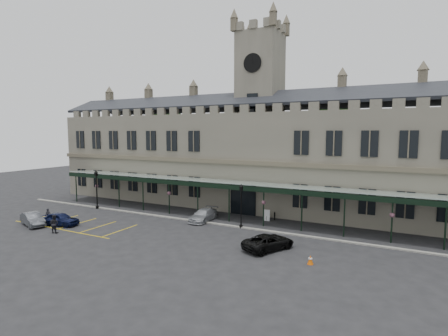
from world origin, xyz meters
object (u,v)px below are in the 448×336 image
at_px(lamp_post_left, 96,186).
at_px(sign_board, 266,215).
at_px(car_left_b, 33,219).
at_px(person_a, 48,216).
at_px(station_building, 259,157).
at_px(lamp_post_mid, 241,202).
at_px(car_left_a, 60,219).
at_px(car_van, 269,242).
at_px(clock_tower, 260,106).
at_px(person_b, 54,224).
at_px(traffic_cone, 310,260).
at_px(car_taxi, 203,215).

relative_size(lamp_post_left, sign_board, 3.96).
distance_m(car_left_b, person_a, 1.53).
bearing_deg(station_building, lamp_post_mid, -77.93).
height_order(lamp_post_left, car_left_a, lamp_post_left).
relative_size(station_building, lamp_post_left, 12.06).
bearing_deg(car_van, clock_tower, -38.62).
height_order(clock_tower, lamp_post_mid, clock_tower).
height_order(sign_board, car_left_b, car_left_b).
distance_m(sign_board, person_b, 21.63).
distance_m(sign_board, car_left_a, 21.92).
relative_size(car_left_b, car_van, 0.89).
distance_m(person_a, person_b, 4.47).
distance_m(lamp_post_left, person_a, 7.89).
relative_size(traffic_cone, car_van, 0.15).
bearing_deg(car_left_a, person_a, 76.60).
distance_m(car_taxi, car_van, 11.15).
xyz_separation_m(station_building, traffic_cone, (10.89, -17.02, -6.13)).
xyz_separation_m(clock_tower, lamp_post_left, (-17.90, -10.73, -10.16)).
relative_size(clock_tower, car_taxi, 5.57).
height_order(sign_board, person_a, person_a).
xyz_separation_m(car_left_a, car_left_b, (-2.50, -1.36, -0.01)).
bearing_deg(car_taxi, station_building, 72.47).
bearing_deg(car_left_a, person_b, -148.71).
xyz_separation_m(car_van, person_b, (-20.13, -5.01, 0.25)).
bearing_deg(station_building, sign_board, -61.74).
bearing_deg(lamp_post_mid, person_a, -158.11).
height_order(lamp_post_left, traffic_cone, lamp_post_left).
xyz_separation_m(car_left_b, person_a, (0.46, 1.45, 0.10)).
xyz_separation_m(lamp_post_mid, sign_board, (1.30, 3.87, -2.09)).
bearing_deg(lamp_post_mid, sign_board, 71.46).
xyz_separation_m(clock_tower, car_van, (7.00, -15.43, -12.47)).
bearing_deg(traffic_cone, car_left_b, -174.73).
xyz_separation_m(car_left_a, car_van, (22.00, 2.94, -0.04)).
distance_m(lamp_post_left, car_van, 25.45).
bearing_deg(car_van, car_taxi, -3.15).
bearing_deg(car_taxi, clock_tower, 72.59).
height_order(lamp_post_mid, traffic_cone, lamp_post_mid).
xyz_separation_m(traffic_cone, person_b, (-24.02, -3.34, 0.56)).
distance_m(clock_tower, car_left_b, 29.16).
relative_size(lamp_post_left, person_b, 2.78).
bearing_deg(station_building, car_taxi, -105.15).
bearing_deg(clock_tower, sign_board, -62.05).
bearing_deg(car_left_b, sign_board, -39.66).
bearing_deg(sign_board, car_left_a, -151.63).
relative_size(lamp_post_left, car_taxi, 1.12).
bearing_deg(car_left_a, station_building, -50.10).
bearing_deg(lamp_post_mid, person_b, -147.17).
distance_m(clock_tower, sign_board, 14.60).
distance_m(clock_tower, car_taxi, 16.10).
distance_m(car_taxi, person_b, 14.92).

